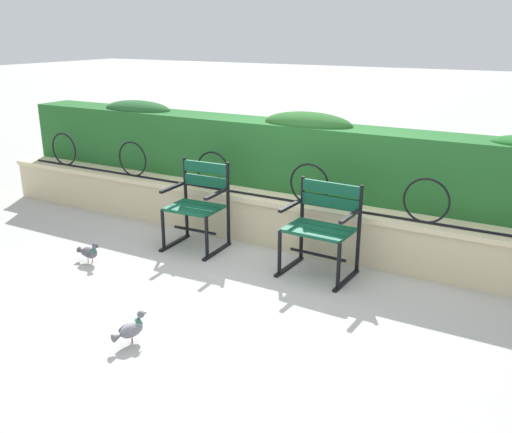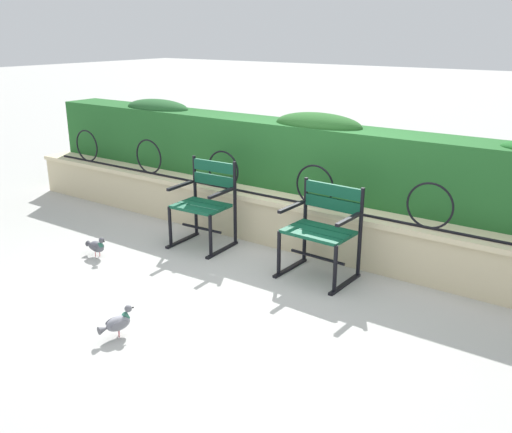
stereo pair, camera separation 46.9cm
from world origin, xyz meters
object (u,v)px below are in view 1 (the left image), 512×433
park_chair_right (322,225)px  pigeon_far_side (131,329)px  park_chair_left (198,203)px  pigeon_near_chairs (89,252)px

park_chair_right → pigeon_far_side: bearing=-110.3°
park_chair_right → pigeon_far_side: 2.00m
park_chair_left → park_chair_right: size_ratio=1.05×
park_chair_right → pigeon_far_side: (-0.68, -1.84, -0.35)m
park_chair_right → pigeon_near_chairs: bearing=-155.9°
park_chair_left → pigeon_far_side: size_ratio=3.08×
park_chair_left → pigeon_near_chairs: park_chair_left is taller
park_chair_right → pigeon_near_chairs: size_ratio=2.92×
park_chair_right → pigeon_near_chairs: 2.26m
park_chair_right → pigeon_near_chairs: park_chair_right is taller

